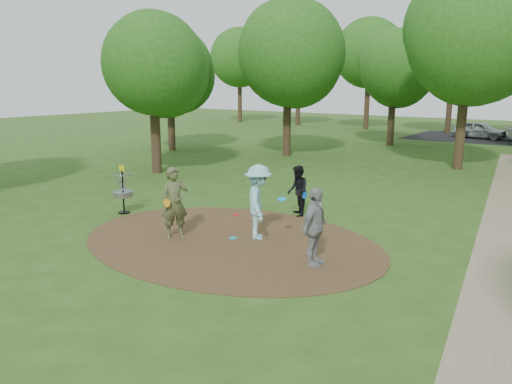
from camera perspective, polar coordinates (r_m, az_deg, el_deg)
The scene contains 12 objects.
ground at distance 13.12m, azimuth -3.06°, elevation -5.62°, with size 100.00×100.00×0.00m, color #2D5119.
dirt_clearing at distance 13.12m, azimuth -3.06°, elevation -5.58°, with size 8.40×8.40×0.02m, color #47301C.
parking_lot at distance 40.36m, azimuth 27.15°, elevation 5.32°, with size 14.00×8.00×0.01m, color black.
player_observer_with_disc at distance 13.30m, azimuth -9.28°, elevation -1.24°, with size 0.77×0.83×1.91m.
player_throwing_with_disc at distance 13.07m, azimuth 0.29°, elevation -1.16°, with size 1.52×1.47×1.98m.
player_walking_with_disc at distance 15.39m, azimuth 4.78°, elevation 0.12°, with size 0.95×0.97×1.58m.
player_waiting_with_disc at distance 11.22m, azimuth 6.71°, elevation -4.03°, with size 0.51×1.08×1.80m.
disc_ground_cyan at distance 13.27m, azimuth -2.64°, elevation -5.27°, with size 0.22×0.22×0.02m, color #179DBE.
disc_ground_red at distance 15.52m, azimuth -2.29°, elevation -2.64°, with size 0.22×0.22×0.02m, color red.
car_left at distance 40.34m, azimuth 24.20°, elevation 6.48°, with size 1.47×3.67×1.25m, color #B4B6BC.
disc_golf_basket at distance 16.19m, azimuth -14.99°, elevation 0.66°, with size 0.63×0.63×1.54m.
tree_ring at distance 21.45m, azimuth 19.04°, elevation 15.06°, with size 36.95×45.76×9.82m.
Camera 1 is at (7.79, -9.74, 4.07)m, focal length 35.00 mm.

